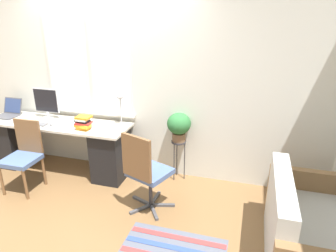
% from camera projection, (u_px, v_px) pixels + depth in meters
% --- Properties ---
extents(ground_plane, '(14.00, 14.00, 0.00)m').
position_uv_depth(ground_plane, '(96.00, 186.00, 4.03)').
color(ground_plane, brown).
extents(wall_back_with_window, '(9.00, 0.12, 2.70)m').
position_uv_depth(wall_back_with_window, '(111.00, 77.00, 4.16)').
color(wall_back_with_window, silver).
rests_on(wall_back_with_window, ground_plane).
extents(desk, '(2.13, 0.59, 0.74)m').
position_uv_depth(desk, '(59.00, 145.00, 4.35)').
color(desk, beige).
rests_on(desk, ground_plane).
extents(laptop, '(0.31, 0.33, 0.25)m').
position_uv_depth(laptop, '(9.00, 112.00, 4.49)').
color(laptop, '#4C4C51').
rests_on(laptop, desk).
extents(monitor, '(0.40, 0.15, 0.44)m').
position_uv_depth(monitor, '(46.00, 102.00, 4.33)').
color(monitor, silver).
rests_on(monitor, desk).
extents(keyboard, '(0.42, 0.11, 0.02)m').
position_uv_depth(keyboard, '(33.00, 123.00, 4.16)').
color(keyboard, slate).
rests_on(keyboard, desk).
extents(mouse, '(0.04, 0.06, 0.03)m').
position_uv_depth(mouse, '(51.00, 124.00, 4.11)').
color(mouse, slate).
rests_on(mouse, desk).
extents(desk_lamp, '(0.12, 0.12, 0.43)m').
position_uv_depth(desk_lamp, '(120.00, 104.00, 4.03)').
color(desk_lamp, '#ADADB2').
rests_on(desk_lamp, desk).
extents(book_stack, '(0.22, 0.18, 0.18)m').
position_uv_depth(book_stack, '(83.00, 123.00, 3.94)').
color(book_stack, orange).
rests_on(book_stack, desk).
extents(desk_chair_wooden, '(0.42, 0.43, 0.91)m').
position_uv_depth(desk_chair_wooden, '(23.00, 154.00, 3.86)').
color(desk_chair_wooden, brown).
rests_on(desk_chair_wooden, ground_plane).
extents(office_chair_swivel, '(0.56, 0.58, 0.99)m').
position_uv_depth(office_chair_swivel, '(146.00, 171.00, 3.38)').
color(office_chair_swivel, '#47474C').
rests_on(office_chair_swivel, ground_plane).
extents(couch_loveseat, '(0.72, 1.32, 0.82)m').
position_uv_depth(couch_loveseat, '(304.00, 234.00, 2.75)').
color(couch_loveseat, beige).
rests_on(couch_loveseat, ground_plane).
extents(plant_stand, '(0.20, 0.20, 0.57)m').
position_uv_depth(plant_stand, '(179.00, 147.00, 4.08)').
color(plant_stand, '#333338').
rests_on(plant_stand, ground_plane).
extents(potted_plant, '(0.32, 0.32, 0.39)m').
position_uv_depth(potted_plant, '(179.00, 125.00, 3.97)').
color(potted_plant, brown).
rests_on(potted_plant, plant_stand).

